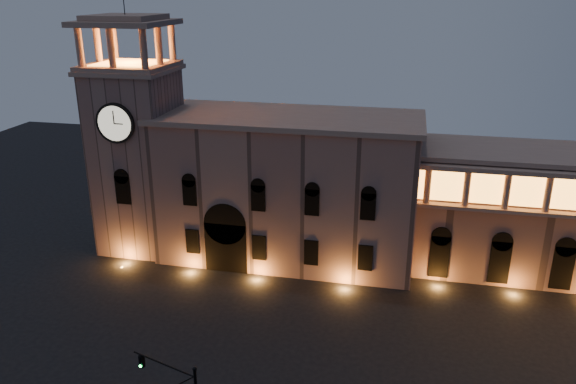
% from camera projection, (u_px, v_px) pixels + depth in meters
% --- Properties ---
extents(ground, '(160.00, 160.00, 0.00)m').
position_uv_depth(ground, '(257.00, 365.00, 49.38)').
color(ground, black).
rests_on(ground, ground).
extents(government_building, '(30.80, 12.80, 17.60)m').
position_uv_depth(government_building, '(287.00, 188.00, 66.90)').
color(government_building, '#8B655B').
rests_on(government_building, ground).
extents(clock_tower, '(9.80, 9.80, 32.40)m').
position_uv_depth(clock_tower, '(138.00, 151.00, 68.40)').
color(clock_tower, '#8B655B').
rests_on(clock_tower, ground).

